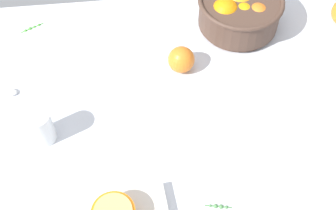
# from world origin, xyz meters

# --- Properties ---
(ground_plane) EXTENTS (1.21, 0.80, 0.03)m
(ground_plane) POSITION_xyz_m (0.00, 0.00, -0.01)
(ground_plane) COLOR silver
(fruit_bowl) EXTENTS (0.22, 0.22, 0.11)m
(fruit_bowl) POSITION_xyz_m (0.20, 0.26, 0.05)
(fruit_bowl) COLOR #473328
(fruit_bowl) RESTS_ON ground_plane
(juice_glass) EXTENTS (0.06, 0.06, 0.08)m
(juice_glass) POSITION_xyz_m (-0.30, -0.04, 0.04)
(juice_glass) COLOR white
(juice_glass) RESTS_ON ground_plane
(loose_orange_1) EXTENTS (0.07, 0.07, 0.07)m
(loose_orange_1) POSITION_xyz_m (0.03, 0.13, 0.03)
(loose_orange_1) COLOR orange
(loose_orange_1) RESTS_ON ground_plane
(herb_sprig_0) EXTENTS (0.06, 0.03, 0.01)m
(herb_sprig_0) POSITION_xyz_m (-0.35, 0.31, 0.00)
(herb_sprig_0) COLOR #419230
(herb_sprig_0) RESTS_ON ground_plane
(herb_sprig_1) EXTENTS (0.05, 0.01, 0.01)m
(herb_sprig_1) POSITION_xyz_m (0.06, -0.25, 0.00)
(herb_sprig_1) COLOR #477A45
(herb_sprig_1) RESTS_ON ground_plane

